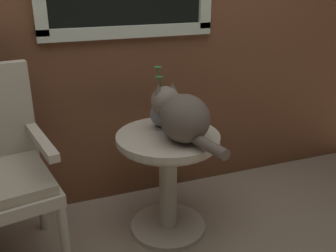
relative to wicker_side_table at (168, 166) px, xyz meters
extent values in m
cube|color=beige|center=(-0.07, 0.45, 0.68)|extent=(1.04, 0.03, 0.07)
cylinder|color=#B2A893|center=(0.00, 0.00, -0.40)|extent=(0.44, 0.44, 0.03)
cylinder|color=#B2A893|center=(0.00, 0.00, -0.11)|extent=(0.10, 0.10, 0.54)
cylinder|color=#B2A893|center=(0.00, 0.00, 0.17)|extent=(0.56, 0.56, 0.03)
torus|color=#B2A893|center=(0.00, 0.00, 0.14)|extent=(0.54, 0.54, 0.02)
cylinder|color=#B2A893|center=(-0.60, -0.20, -0.20)|extent=(0.04, 0.04, 0.42)
cylinder|color=#B2A893|center=(-0.69, 0.26, -0.20)|extent=(0.04, 0.04, 0.42)
cube|color=#B2A893|center=(-0.64, 0.03, 0.25)|extent=(0.14, 0.47, 0.04)
ellipsoid|color=brown|center=(0.05, -0.11, 0.31)|extent=(0.30, 0.32, 0.25)
sphere|color=#76695D|center=(0.01, 0.07, 0.36)|extent=(0.16, 0.16, 0.16)
cone|color=brown|center=(0.05, 0.08, 0.43)|extent=(0.05, 0.05, 0.06)
cone|color=brown|center=(-0.03, 0.06, 0.43)|extent=(0.05, 0.05, 0.06)
cylinder|color=brown|center=(0.09, -0.30, 0.24)|extent=(0.11, 0.25, 0.05)
cylinder|color=slate|center=(0.01, 0.10, 0.20)|extent=(0.08, 0.08, 0.01)
ellipsoid|color=slate|center=(0.01, 0.10, 0.27)|extent=(0.14, 0.14, 0.14)
cylinder|color=slate|center=(0.01, 0.10, 0.35)|extent=(0.08, 0.08, 0.06)
torus|color=slate|center=(0.01, 0.10, 0.38)|extent=(0.10, 0.10, 0.02)
cylinder|color=#2D662D|center=(0.00, 0.11, 0.45)|extent=(0.02, 0.02, 0.15)
cone|color=#2D662D|center=(-0.01, 0.12, 0.52)|extent=(0.04, 0.04, 0.02)
cylinder|color=#2D662D|center=(0.00, 0.10, 0.43)|extent=(0.03, 0.02, 0.10)
cone|color=#2D662D|center=(-0.01, 0.09, 0.48)|extent=(0.04, 0.04, 0.02)
camera|label=1|loc=(-0.66, -1.75, 0.99)|focal=40.66mm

